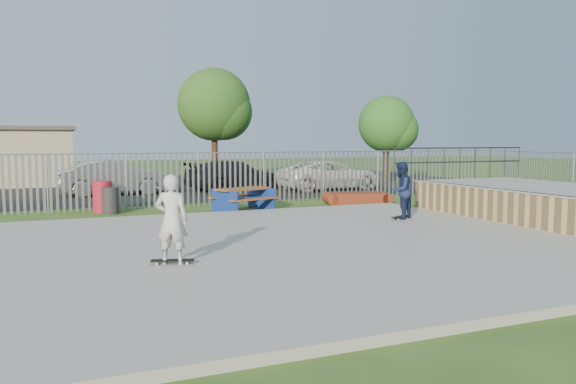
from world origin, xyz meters
name	(u,v)px	position (x,y,z in m)	size (l,w,h in m)	color
ground	(253,252)	(0.00, 0.00, 0.00)	(120.00, 120.00, 0.00)	#31511C
concrete_slab	(253,249)	(0.00, 0.00, 0.07)	(15.00, 12.00, 0.15)	#9D9D98
quarter_pipe	(538,203)	(9.50, 1.04, 0.56)	(5.50, 7.05, 2.19)	tan
fence	(234,189)	(1.00, 4.59, 1.00)	(26.04, 16.02, 2.00)	gray
picnic_table	(243,199)	(2.08, 6.96, 0.41)	(2.31, 2.09, 0.81)	brown
funbox	(357,198)	(6.90, 7.45, 0.22)	(2.35, 1.56, 0.43)	maroon
trash_bin_red	(103,197)	(-2.48, 8.49, 0.54)	(0.64, 0.64, 1.07)	#AA1A2E
trash_bin_grey	(110,201)	(-2.27, 7.96, 0.45)	(0.54, 0.54, 0.90)	#28292B
parking_lot	(135,186)	(0.00, 19.00, 0.01)	(40.00, 18.00, 0.02)	black
car_silver	(114,177)	(-1.50, 14.52, 0.81)	(1.67, 4.80, 1.58)	#A1A1A5
car_dark	(234,175)	(4.21, 14.86, 0.74)	(2.03, 4.99, 1.45)	black
car_white	(329,175)	(8.62, 13.20, 0.74)	(2.39, 5.18, 1.44)	white
tree_mid	(214,105)	(5.27, 22.23, 4.63)	(4.45, 4.45, 6.87)	#462A1C
tree_right	(387,124)	(14.01, 16.49, 3.39)	(3.27, 3.27, 5.04)	#392917
skateboard_a	(400,217)	(5.39, 2.27, 0.19)	(0.80, 0.56, 0.08)	black
skateboard_b	(172,262)	(-2.01, -1.18, 0.19)	(0.82, 0.43, 0.08)	black
skater_navy	(401,190)	(5.39, 2.27, 0.99)	(0.82, 0.64, 1.69)	#162146
skater_white	(172,219)	(-2.01, -1.18, 0.99)	(0.61, 0.40, 1.69)	silver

